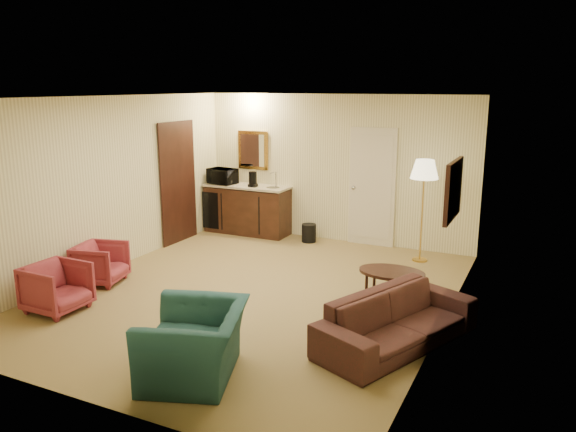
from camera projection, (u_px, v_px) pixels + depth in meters
name	position (u px, v px, depth m)	size (l,w,h in m)	color
ground	(254.00, 293.00, 7.61)	(6.00, 6.00, 0.00)	olive
room_walls	(273.00, 160.00, 7.94)	(5.02, 6.01, 2.61)	beige
wetbar_cabinet	(247.00, 209.00, 10.59)	(1.64, 0.58, 0.92)	#3D1F13
sofa	(398.00, 312.00, 6.01)	(1.96, 0.57, 0.77)	black
teal_armchair	(194.00, 332.00, 5.34)	(1.05, 0.68, 0.92)	#1E484C
rose_chair_near	(101.00, 261.00, 7.93)	(0.62, 0.58, 0.64)	#97313A
rose_chair_far	(57.00, 285.00, 6.93)	(0.65, 0.61, 0.67)	#97313A
coffee_table	(391.00, 289.00, 7.08)	(0.84, 0.57, 0.48)	black
floor_lamp	(422.00, 211.00, 8.82)	(0.43, 0.43, 1.64)	gold
waste_bin	(309.00, 233.00, 10.05)	(0.26, 0.26, 0.32)	black
microwave	(222.00, 174.00, 10.60)	(0.52, 0.29, 0.36)	black
coffee_maker	(253.00, 179.00, 10.30)	(0.15, 0.15, 0.28)	black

